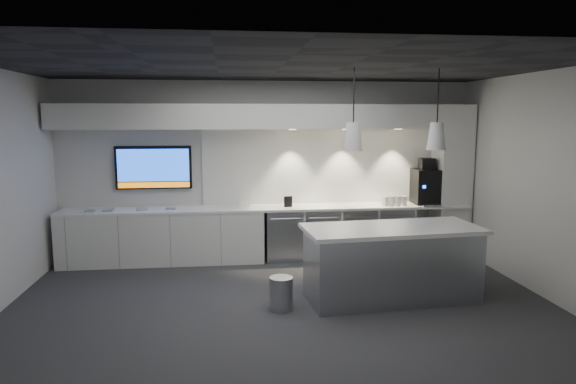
{
  "coord_description": "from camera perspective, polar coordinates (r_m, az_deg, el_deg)",
  "views": [
    {
      "loc": [
        -0.67,
        -6.28,
        2.39
      ],
      "look_at": [
        0.2,
        1.1,
        1.31
      ],
      "focal_mm": 32.0,
      "sensor_mm": 36.0,
      "label": 1
    }
  ],
  "objects": [
    {
      "name": "column",
      "position": [
        9.39,
        17.68,
        1.24
      ],
      "size": [
        0.55,
        0.55,
        2.6
      ],
      "primitive_type": "cube",
      "color": "white",
      "rests_on": "floor"
    },
    {
      "name": "sign_white",
      "position": [
        8.54,
        -4.9,
        -1.3
      ],
      "size": [
        0.18,
        0.07,
        0.14
      ],
      "primitive_type": "cube",
      "rotation": [
        0.0,
        0.0,
        0.31
      ],
      "color": "white",
      "rests_on": "back_counter"
    },
    {
      "name": "soffit",
      "position": [
        8.51,
        -2.23,
        8.37
      ],
      "size": [
        6.9,
        0.6,
        0.4
      ],
      "primitive_type": "cube",
      "color": "white",
      "rests_on": "wall_back"
    },
    {
      "name": "sign_black",
      "position": [
        8.59,
        0.01,
        -1.07
      ],
      "size": [
        0.14,
        0.04,
        0.18
      ],
      "primitive_type": "cube",
      "rotation": [
        0.0,
        0.0,
        0.16
      ],
      "color": "black",
      "rests_on": "back_counter"
    },
    {
      "name": "fridge_unit_d",
      "position": [
        9.12,
        11.41,
        -4.3
      ],
      "size": [
        0.6,
        0.61,
        0.85
      ],
      "primitive_type": "cube",
      "color": "#999CA1",
      "rests_on": "floor"
    },
    {
      "name": "island",
      "position": [
        6.95,
        11.42,
        -7.71
      ],
      "size": [
        2.37,
        1.17,
        0.97
      ],
      "rotation": [
        0.0,
        0.0,
        0.08
      ],
      "color": "#999CA1",
      "rests_on": "floor"
    },
    {
      "name": "tray_d",
      "position": [
        8.62,
        -12.9,
        -1.78
      ],
      "size": [
        0.17,
        0.17,
        0.02
      ],
      "primitive_type": "cube",
      "rotation": [
        0.0,
        0.0,
        0.06
      ],
      "color": "gray",
      "rests_on": "back_counter"
    },
    {
      "name": "fridge_unit_c",
      "position": [
        8.95,
        7.56,
        -4.45
      ],
      "size": [
        0.6,
        0.61,
        0.85
      ],
      "primitive_type": "cube",
      "color": "#999CA1",
      "rests_on": "floor"
    },
    {
      "name": "pendant_right",
      "position": [
        6.89,
        16.18,
        6.01
      ],
      "size": [
        0.25,
        0.25,
        1.05
      ],
      "color": "white",
      "rests_on": "ceiling"
    },
    {
      "name": "back_counter",
      "position": [
        8.62,
        -2.16,
        -1.79
      ],
      "size": [
        6.8,
        0.65,
        0.04
      ],
      "primitive_type": "cube",
      "color": "white",
      "rests_on": "left_base_cabinets"
    },
    {
      "name": "tray_a",
      "position": [
        8.78,
        -21.15,
        -1.95
      ],
      "size": [
        0.19,
        0.19,
        0.02
      ],
      "primitive_type": "cube",
      "rotation": [
        0.0,
        0.0,
        0.21
      ],
      "color": "gray",
      "rests_on": "back_counter"
    },
    {
      "name": "wall_back",
      "position": [
        8.85,
        -2.35,
        2.53
      ],
      "size": [
        7.0,
        0.0,
        7.0
      ],
      "primitive_type": "plane",
      "rotation": [
        1.57,
        0.0,
        0.0
      ],
      "color": "silver",
      "rests_on": "floor"
    },
    {
      "name": "ceiling",
      "position": [
        6.34,
        -0.66,
        13.82
      ],
      "size": [
        7.0,
        7.0,
        0.0
      ],
      "primitive_type": "plane",
      "rotation": [
        3.14,
        0.0,
        0.0
      ],
      "color": "black",
      "rests_on": "wall_back"
    },
    {
      "name": "wall_tv",
      "position": [
        8.85,
        -14.7,
        2.65
      ],
      "size": [
        1.25,
        0.07,
        0.72
      ],
      "color": "black",
      "rests_on": "wall_back"
    },
    {
      "name": "backsplash",
      "position": [
        9.0,
        5.31,
        2.91
      ],
      "size": [
        4.6,
        0.03,
        1.3
      ],
      "primitive_type": "cube",
      "color": "white",
      "rests_on": "wall_back"
    },
    {
      "name": "wall_right",
      "position": [
        7.59,
        26.66,
        0.68
      ],
      "size": [
        0.0,
        7.0,
        7.0
      ],
      "primitive_type": "plane",
      "rotation": [
        1.57,
        0.0,
        -1.57
      ],
      "color": "silver",
      "rests_on": "floor"
    },
    {
      "name": "coffee_machine",
      "position": [
        9.22,
        15.1,
        0.76
      ],
      "size": [
        0.45,
        0.62,
        0.79
      ],
      "rotation": [
        0.0,
        0.0,
        -0.04
      ],
      "color": "black",
      "rests_on": "back_counter"
    },
    {
      "name": "fridge_unit_a",
      "position": [
        8.73,
        -0.51,
        -4.7
      ],
      "size": [
        0.6,
        0.61,
        0.85
      ],
      "primitive_type": "cube",
      "color": "#999CA1",
      "rests_on": "floor"
    },
    {
      "name": "bin",
      "position": [
        6.54,
        -0.77,
        -11.2
      ],
      "size": [
        0.39,
        0.39,
        0.42
      ],
      "primitive_type": "cylinder",
      "rotation": [
        0.0,
        0.0,
        0.43
      ],
      "color": "#999CA1",
      "rests_on": "floor"
    },
    {
      "name": "pendant_left",
      "position": [
        6.54,
        7.25,
        6.17
      ],
      "size": [
        0.25,
        0.25,
        1.05
      ],
      "color": "white",
      "rests_on": "ceiling"
    },
    {
      "name": "tray_c",
      "position": [
        8.64,
        -15.93,
        -1.86
      ],
      "size": [
        0.2,
        0.2,
        0.02
      ],
      "primitive_type": "cube",
      "rotation": [
        0.0,
        0.0,
        0.3
      ],
      "color": "gray",
      "rests_on": "back_counter"
    },
    {
      "name": "left_base_cabinets",
      "position": [
        8.75,
        -13.69,
        -4.88
      ],
      "size": [
        3.3,
        0.63,
        0.86
      ],
      "primitive_type": "cube",
      "color": "white",
      "rests_on": "floor"
    },
    {
      "name": "floor",
      "position": [
        6.75,
        -0.61,
        -12.43
      ],
      "size": [
        7.0,
        7.0,
        0.0
      ],
      "primitive_type": "plane",
      "color": "#313134",
      "rests_on": "ground"
    },
    {
      "name": "tray_b",
      "position": [
        8.72,
        -19.34,
        -1.92
      ],
      "size": [
        0.16,
        0.16,
        0.02
      ],
      "primitive_type": "cube",
      "rotation": [
        0.0,
        0.0,
        0.01
      ],
      "color": "gray",
      "rests_on": "back_counter"
    },
    {
      "name": "wall_front",
      "position": [
        3.94,
        3.24,
        -4.78
      ],
      "size": [
        7.0,
        0.0,
        7.0
      ],
      "primitive_type": "plane",
      "rotation": [
        -1.57,
        0.0,
        0.0
      ],
      "color": "silver",
      "rests_on": "floor"
    },
    {
      "name": "cup_cluster",
      "position": [
        8.93,
        11.73,
        -0.95
      ],
      "size": [
        0.4,
        0.19,
        0.16
      ],
      "primitive_type": null,
      "color": "silver",
      "rests_on": "back_counter"
    },
    {
      "name": "fridge_unit_b",
      "position": [
        8.82,
        3.58,
        -4.59
      ],
      "size": [
        0.6,
        0.61,
        0.85
      ],
      "primitive_type": "cube",
      "color": "#999CA1",
      "rests_on": "floor"
    }
  ]
}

